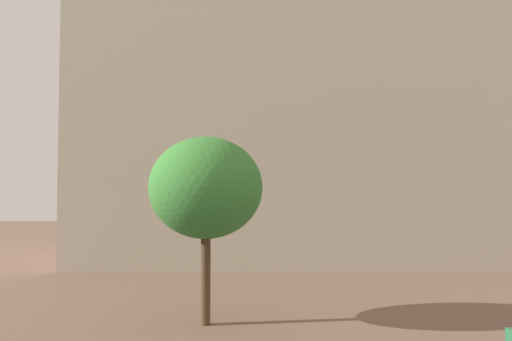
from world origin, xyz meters
name	(u,v)px	position (x,y,z in m)	size (l,w,h in m)	color
landmark_building	(297,91)	(2.82, 30.89, 11.59)	(29.14, 13.45, 40.54)	#B2A893
tree_curb_far	(206,188)	(-1.84, 13.91, 4.66)	(3.92, 3.92, 6.44)	#4C3823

